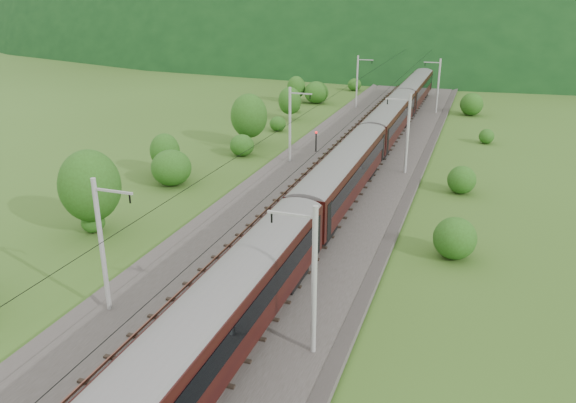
% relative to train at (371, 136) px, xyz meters
% --- Properties ---
extents(ground, '(600.00, 600.00, 0.00)m').
position_rel_train_xyz_m(ground, '(-2.40, -32.83, -3.63)').
color(ground, '#2F4A17').
rests_on(ground, ground).
extents(railbed, '(14.00, 220.00, 0.30)m').
position_rel_train_xyz_m(railbed, '(-2.40, -22.83, -3.48)').
color(railbed, '#38332D').
rests_on(railbed, ground).
extents(track_left, '(2.40, 220.00, 0.27)m').
position_rel_train_xyz_m(track_left, '(-4.80, -22.83, -3.26)').
color(track_left, brown).
rests_on(track_left, railbed).
extents(track_right, '(2.40, 220.00, 0.27)m').
position_rel_train_xyz_m(track_right, '(-0.00, -22.83, -3.26)').
color(track_right, brown).
rests_on(track_right, railbed).
extents(catenary_left, '(2.54, 192.28, 8.00)m').
position_rel_train_xyz_m(catenary_left, '(-8.52, -0.83, 0.87)').
color(catenary_left, gray).
rests_on(catenary_left, railbed).
extents(catenary_right, '(2.54, 192.28, 8.00)m').
position_rel_train_xyz_m(catenary_right, '(3.72, -0.83, 0.87)').
color(catenary_right, gray).
rests_on(catenary_right, railbed).
extents(overhead_wires, '(4.83, 198.00, 0.03)m').
position_rel_train_xyz_m(overhead_wires, '(-2.40, -22.83, 3.47)').
color(overhead_wires, black).
rests_on(overhead_wires, ground).
extents(mountain_main, '(504.00, 360.00, 244.00)m').
position_rel_train_xyz_m(mountain_main, '(-2.40, 227.17, -3.63)').
color(mountain_main, black).
rests_on(mountain_main, ground).
extents(mountain_ridge, '(336.00, 280.00, 132.00)m').
position_rel_train_xyz_m(mountain_ridge, '(-122.40, 267.17, -3.63)').
color(mountain_ridge, black).
rests_on(mountain_ridge, ground).
extents(train, '(3.08, 145.98, 5.35)m').
position_rel_train_xyz_m(train, '(0.00, 0.00, 0.00)').
color(train, black).
rests_on(train, ground).
extents(hazard_post_near, '(0.17, 0.17, 1.61)m').
position_rel_train_xyz_m(hazard_post_near, '(-2.87, 8.38, -2.52)').
color(hazard_post_near, red).
rests_on(hazard_post_near, railbed).
extents(hazard_post_far, '(0.14, 0.14, 1.33)m').
position_rel_train_xyz_m(hazard_post_far, '(-1.74, 0.24, -2.66)').
color(hazard_post_far, red).
rests_on(hazard_post_far, railbed).
extents(signal, '(0.26, 0.26, 2.39)m').
position_rel_train_xyz_m(signal, '(-7.05, 3.81, -1.93)').
color(signal, black).
rests_on(signal, railbed).
extents(vegetation_left, '(9.40, 142.85, 6.65)m').
position_rel_train_xyz_m(vegetation_left, '(-16.58, -18.90, -1.05)').
color(vegetation_left, '#234813').
rests_on(vegetation_left, ground).
extents(vegetation_right, '(5.96, 106.02, 3.03)m').
position_rel_train_xyz_m(vegetation_right, '(9.52, -6.42, -2.37)').
color(vegetation_right, '#234813').
rests_on(vegetation_right, ground).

